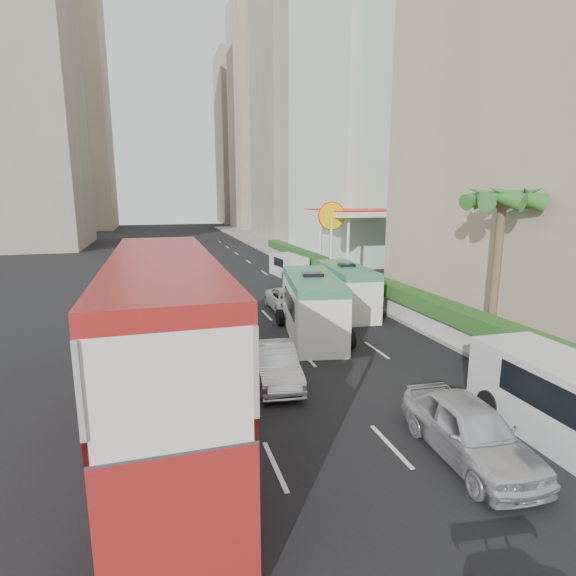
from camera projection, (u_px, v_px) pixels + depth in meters
name	position (u px, v px, depth m)	size (l,w,h in m)	color
ground_plane	(370.00, 410.00, 13.97)	(200.00, 200.00, 0.00)	black
double_decker_bus	(167.00, 352.00, 11.81)	(2.50, 11.00, 5.06)	maroon
car_silver_lane_a	(275.00, 382.00, 16.12)	(1.43, 4.10, 1.35)	silver
car_silver_lane_b	(467.00, 457.00, 11.46)	(1.81, 4.49, 1.53)	silver
van_asset	(289.00, 311.00, 26.10)	(2.11, 4.57, 1.27)	silver
minibus_near	(312.00, 306.00, 21.17)	(2.18, 6.55, 2.90)	silver
minibus_far	(346.00, 289.00, 25.60)	(2.00, 6.00, 2.66)	silver
panel_van_near	(568.00, 402.00, 12.08)	(2.19, 5.48, 2.19)	silver
panel_van_far	(288.00, 266.00, 37.22)	(1.77, 4.42, 1.77)	silver
sidewalk	(335.00, 270.00, 39.94)	(6.00, 120.00, 0.18)	#99968C
kerb_wall	(359.00, 290.00, 28.71)	(0.30, 44.00, 1.00)	silver
hedge	(360.00, 277.00, 28.54)	(1.10, 44.00, 0.70)	#2D6626
palm_tree	(496.00, 272.00, 19.21)	(0.36, 0.36, 6.40)	brown
shell_station	(355.00, 242.00, 37.80)	(6.50, 8.00, 5.50)	silver
tower_mid	(311.00, 73.00, 68.45)	(16.00, 16.00, 50.00)	gray
tower_far_a	(267.00, 119.00, 91.34)	(14.00, 14.00, 44.00)	tan
tower_far_b	(247.00, 142.00, 112.42)	(14.00, 14.00, 40.00)	gray
tower_left_b	(64.00, 111.00, 87.90)	(16.00, 16.00, 46.00)	tan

